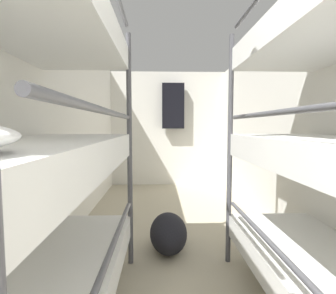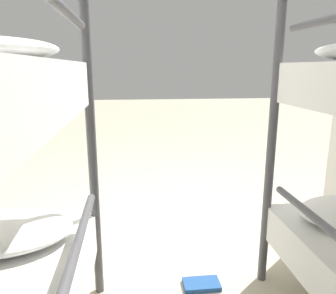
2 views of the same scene
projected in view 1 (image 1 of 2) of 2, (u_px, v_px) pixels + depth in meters
wall_left at (56, 132)px, 2.57m from camera, size 0.06×5.71×2.32m
wall_right at (295, 132)px, 2.65m from camera, size 0.06×5.71×2.32m
wall_back at (168, 129)px, 5.42m from camera, size 2.44×0.06×2.32m
bunk_stack_left_near at (32, 157)px, 1.26m from camera, size 0.74×1.92×2.03m
duffel_bag at (168, 233)px, 2.55m from camera, size 0.36×0.59×0.36m
hanging_coat at (173, 106)px, 5.24m from camera, size 0.44×0.12×0.90m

